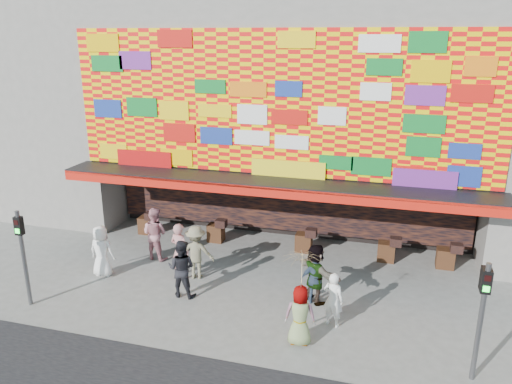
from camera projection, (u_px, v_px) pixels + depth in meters
ground at (241, 309)px, 14.82m from camera, size 90.00×90.00×0.00m
shop_building at (299, 99)px, 20.74m from camera, size 15.20×9.40×10.00m
neighbor_left at (31, 74)px, 23.75m from camera, size 11.00×8.00×12.00m
signal_left at (22, 248)px, 14.50m from camera, size 0.22×0.20×3.00m
signal_right at (482, 309)px, 11.26m from camera, size 0.22×0.20×3.00m
ped_a at (102, 251)px, 16.63m from camera, size 0.87×0.57×1.77m
ped_b at (180, 251)px, 16.47m from camera, size 0.80×0.63×1.92m
ped_c at (181, 268)px, 15.32m from camera, size 0.90×0.71×1.84m
ped_d at (196, 252)px, 16.48m from camera, size 1.30×0.93×1.82m
ped_e at (315, 279)px, 14.95m from camera, size 0.97×0.60×1.54m
ped_f at (315, 273)px, 14.97m from camera, size 1.69×1.53×1.87m
ped_g at (300, 315)px, 12.92m from camera, size 0.86×0.61×1.66m
ped_h at (333, 299)px, 13.76m from camera, size 0.67×0.54×1.60m
ped_i at (155, 234)px, 17.88m from camera, size 1.05×0.88×1.94m
parasol at (301, 269)px, 12.52m from camera, size 1.22×1.24×1.85m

